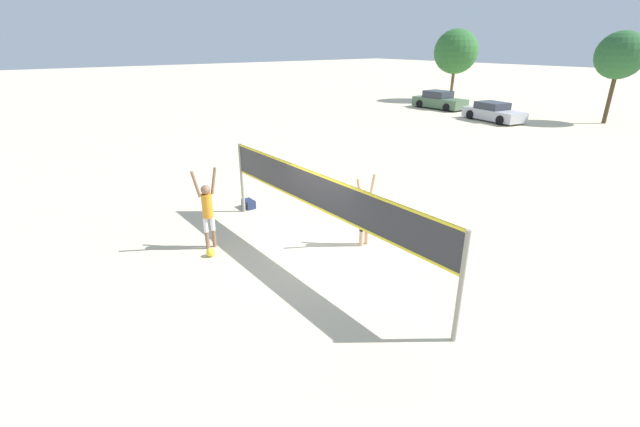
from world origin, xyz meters
name	(u,v)px	position (x,y,z in m)	size (l,w,h in m)	color
ground_plane	(320,258)	(0.00, 0.00, 0.00)	(200.00, 200.00, 0.00)	beige
volleyball_net	(320,197)	(0.00, 0.00, 1.70)	(8.49, 0.10, 2.30)	gray
player_spiker	(207,207)	(-2.32, -2.01, 1.19)	(0.28, 0.72, 2.25)	#8C664C
player_blocker	(365,210)	(0.11, 1.45, 1.05)	(0.28, 0.69, 2.01)	tan
volleyball	(211,252)	(-1.84, -2.24, 0.12)	(0.23, 0.23, 0.23)	yellow
gear_bag	(249,204)	(-4.39, 0.29, 0.14)	(0.49, 0.31, 0.28)	navy
parked_car_near	(493,113)	(-9.08, 22.50, 0.59)	(4.65, 2.50, 1.30)	#B7B7BC
parked_car_mid	(439,101)	(-15.29, 24.38, 0.65)	(4.50, 1.94, 1.45)	#4C6B4C
tree_left_cluster	(620,56)	(-3.82, 27.81, 4.43)	(3.06, 3.06, 5.98)	#4C3823
tree_right_cluster	(456,52)	(-17.83, 29.41, 4.41)	(3.95, 3.95, 6.40)	brown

